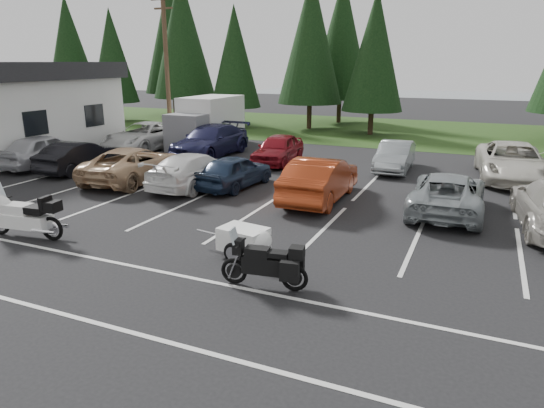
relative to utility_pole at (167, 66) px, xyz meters
The scene contains 29 objects.
ground 16.31m from the utility_pole, 50.19° to the right, with size 120.00×120.00×0.00m, color black.
grass_strip 16.31m from the utility_pole, 50.19° to the left, with size 80.00×16.00×0.01m, color #1B3912.
lake_water 45.47m from the utility_pole, 71.97° to the left, with size 70.00×50.00×0.02m, color gray.
utility_pole is the anchor object (origin of this frame).
box_truck 3.85m from the utility_pole, 14.04° to the left, with size 2.40×5.60×2.90m, color silver, non-canonical shape.
stall_markings 14.90m from the utility_pole, 45.00° to the right, with size 32.00×16.00×0.01m, color silver.
conifer_0 20.90m from the utility_pole, 149.74° to the left, with size 4.58×4.58×10.66m.
conifer_1 15.14m from the utility_pole, 142.52° to the left, with size 3.96×3.96×9.22m.
conifer_2 12.56m from the utility_pole, 119.05° to the left, with size 5.10×5.10×11.89m.
conifer_3 9.43m from the utility_pole, 93.04° to the left, with size 3.87×3.87×9.02m.
conifer_4 12.13m from the utility_pole, 65.36° to the left, with size 4.80×4.80×11.17m.
conifer_5 13.89m from the utility_pole, 43.83° to the left, with size 4.14×4.14×9.63m.
conifer_back_a 18.20m from the utility_pole, 123.69° to the left, with size 5.28×5.28×12.30m.
conifer_back_b 16.75m from the utility_pole, 68.84° to the left, with size 4.97×4.97×11.58m.
car_near_0 8.69m from the utility_pole, 105.21° to the right, with size 1.89×4.69×1.60m, color silver.
car_near_1 8.64m from the utility_pole, 87.97° to the right, with size 1.48×4.26×1.40m, color black.
car_near_2 9.84m from the utility_pole, 64.86° to the right, with size 2.41×5.22×1.45m, color tan.
car_near_3 11.23m from the utility_pole, 49.75° to the right, with size 1.95×4.79×1.39m, color white.
car_near_4 11.87m from the utility_pole, 41.94° to the right, with size 1.60×3.96×1.35m, color #19263E.
car_near_5 14.91m from the utility_pole, 33.12° to the right, with size 1.69×4.85×1.60m, color #9B3213.
car_near_6 18.58m from the utility_pole, 24.87° to the right, with size 2.28×4.95×1.37m, color gray.
car_far_0 4.33m from the utility_pole, 107.49° to the right, with size 2.59×5.63×1.56m, color silver.
car_far_1 5.82m from the utility_pole, 26.05° to the right, with size 2.31×5.68×1.65m, color #18193C.
car_far_2 9.22m from the utility_pole, 15.74° to the right, with size 1.71×4.25×1.45m, color maroon.
car_far_3 14.32m from the utility_pole, ahead, with size 1.42×4.08×1.34m, color gray.
car_far_4 19.05m from the utility_pole, ahead, with size 2.64×5.72×1.59m, color beige.
touring_motorcycle 16.51m from the utility_pole, 69.94° to the right, with size 2.82×0.87×1.56m, color white, non-canonical shape.
cargo_trailer 18.75m from the utility_pole, 49.18° to the right, with size 1.74×0.98×0.80m, color white, non-canonical shape.
adventure_motorcycle 20.54m from the utility_pole, 49.18° to the right, with size 2.24×0.78×1.37m, color black, non-canonical shape.
Camera 1 is at (7.35, -12.32, 4.90)m, focal length 32.00 mm.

